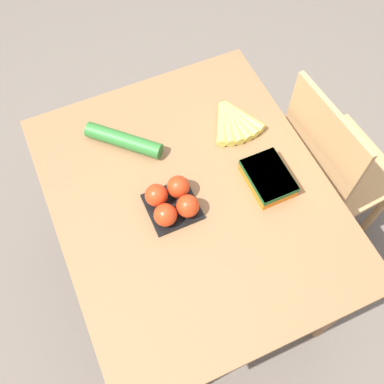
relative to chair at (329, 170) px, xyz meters
The scene contains 7 objects.
ground_plane 0.80m from the chair, 89.14° to the right, with size 12.00×12.00×0.00m, color #665B51.
dining_table 0.64m from the chair, 89.14° to the right, with size 1.08×0.90×0.76m.
chair is the anchor object (origin of this frame).
banana_bunch 0.50m from the chair, 119.12° to the right, with size 0.19×0.20×0.04m.
tomato_pack 0.76m from the chair, 88.30° to the right, with size 0.16×0.16×0.08m.
carrot_bag 0.47m from the chair, 80.33° to the right, with size 0.18×0.13×0.05m.
cucumber_near 0.86m from the chair, 110.15° to the right, with size 0.23×0.24×0.06m.
Camera 1 is at (0.64, -0.29, 2.08)m, focal length 42.00 mm.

